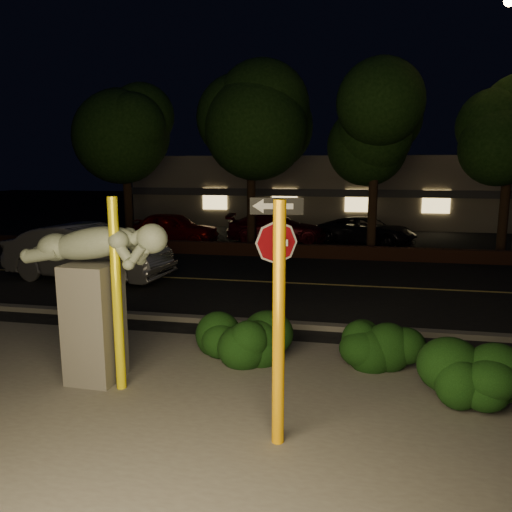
{
  "coord_description": "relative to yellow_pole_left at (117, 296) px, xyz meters",
  "views": [
    {
      "loc": [
        1.76,
        -7.52,
        3.52
      ],
      "look_at": [
        -0.24,
        2.72,
        1.6
      ],
      "focal_mm": 35.0,
      "sensor_mm": 36.0,
      "label": 1
    }
  ],
  "objects": [
    {
      "name": "lane_marking",
      "position": [
        1.77,
        7.64,
        -1.51
      ],
      "size": [
        80.0,
        0.12,
        0.0
      ],
      "primitive_type": "cube",
      "color": "#D0B453",
      "rests_on": "road"
    },
    {
      "name": "sculpture",
      "position": [
        -0.49,
        0.22,
        0.1
      ],
      "size": [
        2.47,
        0.8,
        2.64
      ],
      "rotation": [
        0.0,
        0.0,
        -0.04
      ],
      "color": "#4C4944",
      "rests_on": "ground"
    },
    {
      "name": "hedge_center",
      "position": [
        1.55,
        1.52,
        -0.98
      ],
      "size": [
        2.11,
        1.01,
        1.09
      ],
      "primitive_type": "ellipsoid",
      "rotation": [
        0.0,
        0.0,
        -0.01
      ],
      "color": "black",
      "rests_on": "ground"
    },
    {
      "name": "yellow_pole_right",
      "position": [
        2.68,
        -1.08,
        0.03
      ],
      "size": [
        0.16,
        0.16,
        3.12
      ],
      "primitive_type": "cylinder",
      "color": "#FFAB08",
      "rests_on": "ground"
    },
    {
      "name": "hedge_right",
      "position": [
        4.17,
        1.72,
        -1.0
      ],
      "size": [
        1.68,
        1.01,
        1.05
      ],
      "primitive_type": "ellipsoid",
      "rotation": [
        0.0,
        0.0,
        -0.1
      ],
      "color": "black",
      "rests_on": "ground"
    },
    {
      "name": "parked_car_dark",
      "position": [
        4.14,
        15.8,
        -0.92
      ],
      "size": [
        4.78,
        3.36,
        1.21
      ],
      "primitive_type": "imported",
      "rotation": [
        0.0,
        0.0,
        1.23
      ],
      "color": "black",
      "rests_on": "ground"
    },
    {
      "name": "parking_lot",
      "position": [
        1.77,
        17.64,
        -1.52
      ],
      "size": [
        40.0,
        12.0,
        0.01
      ],
      "primitive_type": "cube",
      "color": "black",
      "rests_on": "ground"
    },
    {
      "name": "parked_car_red",
      "position": [
        -4.46,
        14.39,
        -0.83
      ],
      "size": [
        4.14,
        1.78,
        1.4
      ],
      "primitive_type": "imported",
      "rotation": [
        0.0,
        0.0,
        1.54
      ],
      "color": "#7F0503",
      "rests_on": "ground"
    },
    {
      "name": "patio",
      "position": [
        1.77,
        -0.36,
        -1.52
      ],
      "size": [
        14.0,
        6.0,
        0.02
      ],
      "primitive_type": "cube",
      "color": "#4C4944",
      "rests_on": "ground"
    },
    {
      "name": "tree_far_b",
      "position": [
        -0.73,
        13.84,
        4.53
      ],
      "size": [
        5.2,
        5.2,
        8.41
      ],
      "color": "black",
      "rests_on": "ground"
    },
    {
      "name": "brick_wall",
      "position": [
        1.77,
        11.94,
        -1.28
      ],
      "size": [
        40.0,
        0.35,
        0.5
      ],
      "primitive_type": "cube",
      "color": "#3E1F14",
      "rests_on": "ground"
    },
    {
      "name": "yellow_pole_left",
      "position": [
        0.0,
        0.0,
        0.0
      ],
      "size": [
        0.15,
        0.15,
        3.05
      ],
      "primitive_type": "cylinder",
      "color": "yellow",
      "rests_on": "ground"
    },
    {
      "name": "road",
      "position": [
        1.77,
        7.64,
        -1.52
      ],
      "size": [
        80.0,
        8.0,
        0.01
      ],
      "primitive_type": "cube",
      "color": "black",
      "rests_on": "ground"
    },
    {
      "name": "tree_far_c",
      "position": [
        4.27,
        13.44,
        4.13
      ],
      "size": [
        4.8,
        4.8,
        7.84
      ],
      "color": "black",
      "rests_on": "ground"
    },
    {
      "name": "building",
      "position": [
        1.77,
        25.62,
        0.47
      ],
      "size": [
        22.0,
        10.2,
        4.0
      ],
      "color": "#70655A",
      "rests_on": "ground"
    },
    {
      "name": "signpost",
      "position": [
        2.14,
        2.21,
        0.55
      ],
      "size": [
        0.99,
        0.16,
        2.92
      ],
      "rotation": [
        0.0,
        0.0,
        0.11
      ],
      "color": "black",
      "rests_on": "ground"
    },
    {
      "name": "curb",
      "position": [
        1.77,
        3.54,
        -1.47
      ],
      "size": [
        80.0,
        0.25,
        0.12
      ],
      "primitive_type": "cube",
      "color": "#4C4944",
      "rests_on": "ground"
    },
    {
      "name": "tree_far_a",
      "position": [
        -6.23,
        13.64,
        3.81
      ],
      "size": [
        4.6,
        4.6,
        7.43
      ],
      "color": "black",
      "rests_on": "ground"
    },
    {
      "name": "hedge_far_right",
      "position": [
        5.34,
        0.5,
        -0.98
      ],
      "size": [
        1.63,
        1.09,
        1.09
      ],
      "primitive_type": "ellipsoid",
      "rotation": [
        0.0,
        0.0,
        0.07
      ],
      "color": "black",
      "rests_on": "ground"
    },
    {
      "name": "ground",
      "position": [
        1.77,
        10.64,
        -1.53
      ],
      "size": [
        90.0,
        90.0,
        0.0
      ],
      "primitive_type": "plane",
      "color": "black",
      "rests_on": "ground"
    },
    {
      "name": "silver_sedan",
      "position": [
        -4.43,
        6.95,
        -0.68
      ],
      "size": [
        5.36,
        2.44,
        1.7
      ],
      "primitive_type": "imported",
      "rotation": [
        0.0,
        0.0,
        1.44
      ],
      "color": "#A3A3A8",
      "rests_on": "ground"
    },
    {
      "name": "parked_car_darkred",
      "position": [
        0.11,
        15.53,
        -0.87
      ],
      "size": [
        4.72,
        2.34,
        1.32
      ],
      "primitive_type": "imported",
      "rotation": [
        0.0,
        0.0,
        1.68
      ],
      "color": "#3F050E",
      "rests_on": "ground"
    }
  ]
}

